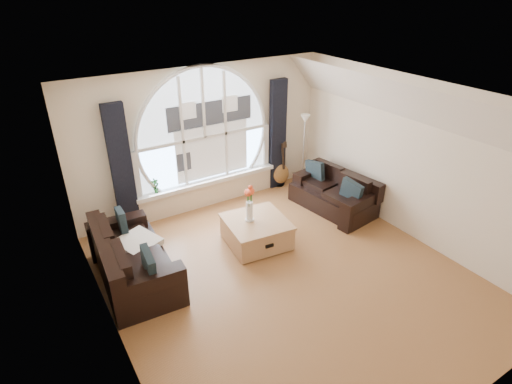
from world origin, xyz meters
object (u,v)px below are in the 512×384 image
object	(u,v)px
coffee_chest	(256,231)
guitar	(281,164)
potted_plant	(155,186)
sofa_left	(133,257)
sofa_right	(333,190)
floor_lamp	(303,152)
vase_flowers	(249,200)

from	to	relation	value
coffee_chest	guitar	distance (m)	2.23
coffee_chest	potted_plant	xyz separation A→B (m)	(-1.13, 1.65, 0.45)
sofa_left	sofa_right	bearing A→B (deg)	4.93
guitar	potted_plant	size ratio (longest dim) A/B	3.78
sofa_left	potted_plant	size ratio (longest dim) A/B	6.60
coffee_chest	potted_plant	size ratio (longest dim) A/B	3.54
potted_plant	floor_lamp	bearing A→B (deg)	-6.42
coffee_chest	vase_flowers	size ratio (longest dim) A/B	1.42
coffee_chest	vase_flowers	world-z (taller)	vase_flowers
sofa_right	coffee_chest	distance (m)	1.91
coffee_chest	vase_flowers	distance (m)	0.60
vase_flowers	guitar	distance (m)	2.25
floor_lamp	vase_flowers	bearing A→B (deg)	-149.09
sofa_right	vase_flowers	world-z (taller)	vase_flowers
sofa_right	coffee_chest	xyz separation A→B (m)	(-1.89, -0.23, -0.16)
coffee_chest	sofa_left	bearing A→B (deg)	-177.63
coffee_chest	guitar	size ratio (longest dim) A/B	0.94
guitar	sofa_left	bearing A→B (deg)	-147.69
coffee_chest	potted_plant	distance (m)	2.04
sofa_right	potted_plant	world-z (taller)	potted_plant
floor_lamp	potted_plant	xyz separation A→B (m)	(-3.09, 0.35, -0.11)
sofa_left	coffee_chest	size ratio (longest dim) A/B	1.87
sofa_right	guitar	bearing A→B (deg)	95.23
guitar	potted_plant	xyz separation A→B (m)	(-2.71, 0.11, 0.16)
floor_lamp	potted_plant	size ratio (longest dim) A/B	5.70
coffee_chest	potted_plant	world-z (taller)	potted_plant
sofa_left	coffee_chest	world-z (taller)	sofa_left
sofa_right	guitar	distance (m)	1.35
coffee_chest	floor_lamp	world-z (taller)	floor_lamp
floor_lamp	guitar	bearing A→B (deg)	147.59
coffee_chest	vase_flowers	bearing A→B (deg)	150.38
floor_lamp	potted_plant	bearing A→B (deg)	173.58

